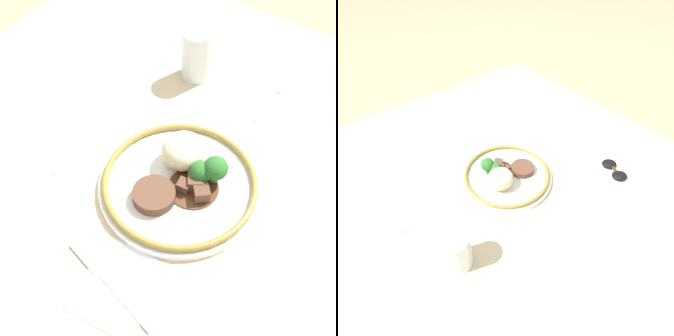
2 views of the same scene
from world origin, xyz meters
TOP-DOWN VIEW (x-y plane):
  - ground_plane at (0.00, 0.00)m, footprint 8.00×8.00m
  - dining_table at (0.00, 0.00)m, footprint 1.14×1.21m
  - napkin at (-0.19, -0.02)m, footprint 0.15×0.13m
  - plate at (0.02, 0.01)m, footprint 0.28×0.28m
  - juice_glass at (0.28, 0.15)m, footprint 0.06×0.06m
  - fork at (-0.19, 0.02)m, footprint 0.05×0.19m
  - knife at (0.03, 0.21)m, footprint 0.22×0.01m
  - spoon at (0.34, -0.02)m, footprint 0.15×0.02m
  - sunglasses at (-0.27, 0.21)m, footprint 0.08×0.11m

SIDE VIEW (x-z plane):
  - ground_plane at x=0.00m, z-range 0.00..0.00m
  - dining_table at x=0.00m, z-range 0.00..0.04m
  - napkin at x=-0.19m, z-range 0.04..0.04m
  - knife at x=0.03m, z-range 0.04..0.04m
  - spoon at x=0.34m, z-range 0.04..0.04m
  - fork at x=-0.19m, z-range 0.04..0.04m
  - sunglasses at x=-0.27m, z-range 0.04..0.05m
  - plate at x=0.02m, z-range 0.02..0.10m
  - juice_glass at x=0.28m, z-range 0.03..0.14m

